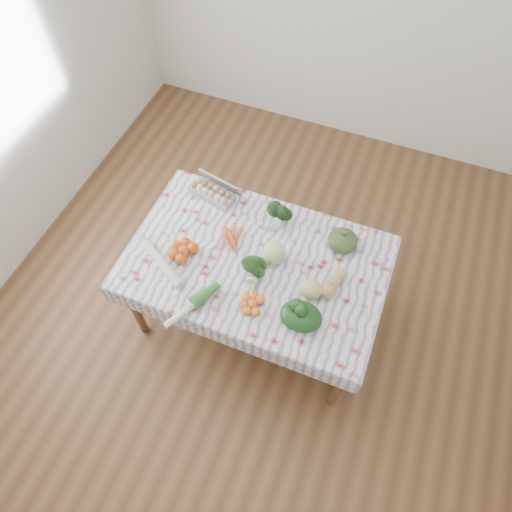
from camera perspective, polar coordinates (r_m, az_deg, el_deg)
ground at (r=3.59m, az=0.00°, el=-7.11°), size 4.50×4.50×0.00m
dining_table at (r=2.99m, az=0.00°, el=-1.47°), size 1.60×1.00×0.75m
tablecloth at (r=2.93m, az=0.00°, el=-0.68°), size 1.66×1.06×0.01m
egg_carton at (r=3.22m, az=-5.59°, el=7.81°), size 0.35×0.20×0.09m
carrot_bunch at (r=3.00m, az=-3.15°, el=2.06°), size 0.25×0.23×0.04m
kale_bunch at (r=3.06m, az=3.09°, el=5.33°), size 0.18×0.16×0.15m
kabocha_squash at (r=2.99m, az=10.77°, el=1.92°), size 0.24×0.24×0.13m
cabbage at (r=2.87m, az=2.28°, el=0.38°), size 0.19×0.19×0.15m
butternut_squash at (r=2.82m, az=9.53°, el=-3.32°), size 0.16×0.24×0.10m
orange_cluster at (r=2.95m, az=-9.06°, el=0.64°), size 0.30×0.30×0.08m
broccoli at (r=2.81m, az=-0.31°, el=-1.96°), size 0.20×0.20×0.13m
mandarin_cluster at (r=2.74m, az=-0.44°, el=-5.95°), size 0.20×0.20×0.06m
grapefruit at (r=2.76m, az=6.93°, el=-4.20°), size 0.15×0.15×0.13m
spinach_bag at (r=2.69m, az=5.64°, el=-7.49°), size 0.27×0.23×0.11m
daikon at (r=2.94m, az=-11.64°, el=-0.93°), size 0.40×0.27×0.06m
leek at (r=2.77m, az=-8.03°, el=-6.21°), size 0.22×0.37×0.04m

